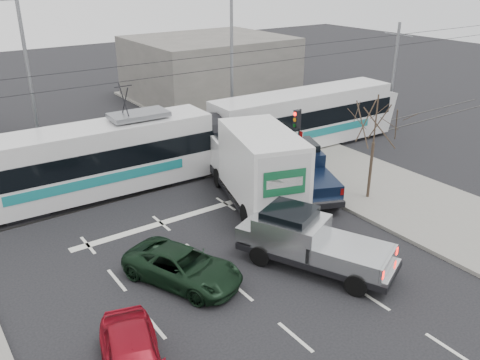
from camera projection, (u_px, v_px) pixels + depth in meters
ground at (277, 274)px, 18.67m from camera, size 120.00×120.00×0.00m
sidewalk_right at (430, 209)px, 23.38m from camera, size 6.00×60.00×0.15m
rails at (156, 184)px, 26.19m from camera, size 60.00×1.60×0.03m
building_right at (209, 68)px, 42.08m from camera, size 12.00×10.00×5.00m
bare_tree at (375, 124)px, 23.06m from camera, size 2.40×2.40×5.00m
traffic_signal at (298, 129)px, 25.89m from camera, size 0.44×0.44×3.60m
street_lamp_near at (229, 59)px, 31.05m from camera, size 2.38×0.25×9.00m
street_lamp_far at (25, 76)px, 26.50m from camera, size 2.38×0.25×9.00m
catenary at (150, 111)px, 24.67m from camera, size 60.00×0.20×7.00m
tram at (209, 137)px, 27.52m from camera, size 25.42×3.43×5.17m
silver_pickup at (307, 240)px, 18.85m from camera, size 4.25×6.16×2.13m
box_truck at (257, 168)px, 23.32m from camera, size 4.70×7.99×3.78m
navy_pickup at (302, 169)px, 25.02m from camera, size 4.02×5.89×2.34m
green_car at (183, 267)px, 17.99m from camera, size 3.63×4.87×1.23m
red_car at (133, 360)px, 13.66m from camera, size 2.67×4.33×1.38m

